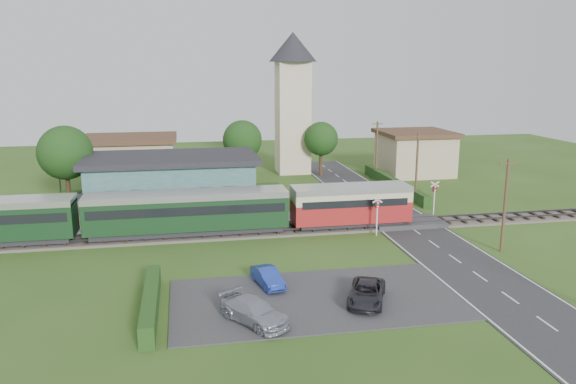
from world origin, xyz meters
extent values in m
plane|color=#2D4C19|center=(0.00, 0.00, 0.00)|extent=(120.00, 120.00, 0.00)
cube|color=#4C443D|center=(0.00, 2.00, 0.10)|extent=(76.00, 3.20, 0.20)
cube|color=#3F3F47|center=(0.00, 1.28, 0.42)|extent=(76.00, 0.08, 0.15)
cube|color=#3F3F47|center=(0.00, 2.72, 0.42)|extent=(76.00, 0.08, 0.15)
cube|color=#28282B|center=(10.00, 0.00, 0.03)|extent=(6.00, 70.00, 0.05)
cube|color=#333335|center=(-1.50, -12.00, 0.04)|extent=(17.00, 9.00, 0.08)
cube|color=#333335|center=(10.00, 2.00, 0.23)|extent=(6.20, 3.40, 0.45)
cube|color=gray|center=(-10.00, 5.20, 0.23)|extent=(30.00, 3.00, 0.45)
cube|color=beige|center=(-18.00, 5.20, 1.65)|extent=(2.00, 2.00, 2.40)
cube|color=#232328|center=(-18.00, 5.20, 2.93)|extent=(2.30, 2.30, 0.15)
cube|color=#2F696A|center=(-10.00, 11.00, 2.40)|extent=(15.00, 8.00, 4.80)
cube|color=#232328|center=(-10.00, 11.00, 5.05)|extent=(16.00, 9.00, 0.50)
cube|color=#232328|center=(-10.00, 7.06, 1.10)|extent=(1.20, 0.12, 2.20)
cube|color=black|center=(-15.00, 7.06, 2.40)|extent=(1.00, 0.12, 1.20)
cube|color=black|center=(-13.00, 7.06, 2.40)|extent=(1.00, 0.12, 1.20)
cube|color=black|center=(-7.00, 7.06, 2.40)|extent=(1.00, 0.12, 1.20)
cube|color=black|center=(-5.00, 7.06, 2.40)|extent=(1.00, 0.12, 1.20)
cube|color=#232328|center=(4.90, 2.00, 0.59)|extent=(9.00, 2.20, 0.50)
cube|color=maroon|center=(4.90, 2.00, 1.59)|extent=(10.00, 2.80, 1.80)
cube|color=beige|center=(4.90, 2.00, 2.84)|extent=(10.00, 2.82, 0.90)
cube|color=black|center=(4.90, 2.00, 2.49)|extent=(9.00, 2.88, 0.60)
cube|color=#BABABA|center=(4.90, 2.00, 3.49)|extent=(10.00, 2.90, 0.45)
cube|color=#232328|center=(-8.70, 2.00, 0.59)|extent=(15.20, 2.20, 0.50)
cube|color=black|center=(-8.70, 2.00, 2.09)|extent=(16.00, 2.80, 2.60)
cube|color=black|center=(-8.70, 2.00, 2.49)|extent=(15.40, 2.86, 0.70)
cube|color=#BABABA|center=(-8.70, 2.00, 3.49)|extent=(16.00, 2.90, 0.50)
cube|color=beige|center=(5.00, 28.00, 7.00)|extent=(4.00, 4.00, 14.00)
cone|color=#232328|center=(5.00, 28.00, 15.80)|extent=(6.00, 6.00, 3.60)
cube|color=tan|center=(-15.00, 25.00, 2.50)|extent=(10.00, 8.00, 5.00)
cube|color=#472D1E|center=(-15.00, 25.00, 5.25)|extent=(10.80, 8.80, 0.50)
cube|color=tan|center=(20.00, 24.00, 2.50)|extent=(8.00, 8.00, 5.00)
cube|color=#472D1E|center=(20.00, 24.00, 5.25)|extent=(8.80, 8.80, 0.50)
cube|color=#193814|center=(-11.00, -12.00, 0.60)|extent=(0.80, 9.00, 1.20)
cube|color=#193814|center=(14.20, 16.00, 0.60)|extent=(0.80, 18.00, 1.20)
cube|color=#193814|center=(-10.00, 15.50, 0.65)|extent=(22.00, 0.80, 1.30)
cylinder|color=#332316|center=(-20.00, 14.00, 2.06)|extent=(0.44, 0.44, 4.12)
sphere|color=#143311|center=(-20.00, 14.00, 5.40)|extent=(5.20, 5.20, 5.20)
cylinder|color=#332316|center=(-2.00, 23.00, 1.93)|extent=(0.44, 0.44, 3.85)
sphere|color=#143311|center=(-2.00, 23.00, 5.04)|extent=(4.60, 4.60, 4.60)
cylinder|color=#332316|center=(8.00, 25.00, 1.79)|extent=(0.44, 0.44, 3.58)
sphere|color=#143311|center=(8.00, 25.00, 4.68)|extent=(4.20, 4.20, 4.20)
cylinder|color=#473321|center=(14.20, -6.00, 3.50)|extent=(0.22, 0.22, 7.00)
cube|color=#473321|center=(14.20, -6.00, 6.70)|extent=(1.40, 0.10, 0.10)
cylinder|color=#473321|center=(14.20, 10.00, 3.50)|extent=(0.22, 0.22, 7.00)
cube|color=#473321|center=(14.20, 10.00, 6.70)|extent=(1.40, 0.10, 0.10)
cylinder|color=#473321|center=(14.20, 22.00, 3.50)|extent=(0.22, 0.22, 7.00)
cube|color=#473321|center=(14.20, 22.00, 6.70)|extent=(1.40, 0.10, 0.10)
cylinder|color=silver|center=(6.40, -0.40, 1.50)|extent=(0.12, 0.12, 3.00)
cube|color=#232328|center=(6.40, -0.40, 2.60)|extent=(0.35, 0.18, 0.55)
sphere|color=#FF190C|center=(6.40, -0.52, 2.75)|extent=(0.14, 0.14, 0.14)
sphere|color=#FF190C|center=(6.40, -0.52, 2.45)|extent=(0.14, 0.14, 0.14)
cube|color=silver|center=(6.40, -0.40, 3.00)|extent=(0.84, 0.05, 0.55)
cube|color=silver|center=(6.40, -0.40, 3.00)|extent=(0.84, 0.05, 0.55)
cylinder|color=silver|center=(13.60, 4.40, 1.50)|extent=(0.12, 0.12, 3.00)
cube|color=#232328|center=(13.60, 4.40, 2.60)|extent=(0.35, 0.18, 0.55)
sphere|color=#FF190C|center=(13.60, 4.28, 2.75)|extent=(0.14, 0.14, 0.14)
sphere|color=#FF190C|center=(13.60, 4.28, 2.45)|extent=(0.14, 0.14, 0.14)
cube|color=silver|center=(13.60, 4.40, 3.00)|extent=(0.84, 0.05, 0.55)
cube|color=silver|center=(13.60, 4.40, 3.00)|extent=(0.84, 0.05, 0.55)
cylinder|color=#3F3F47|center=(-22.00, 20.00, 2.50)|extent=(0.14, 0.14, 5.00)
sphere|color=orange|center=(-22.00, 20.00, 5.00)|extent=(0.30, 0.30, 0.30)
cylinder|color=#3F3F47|center=(16.00, 27.00, 2.50)|extent=(0.14, 0.14, 5.00)
sphere|color=orange|center=(16.00, 27.00, 5.00)|extent=(0.30, 0.30, 0.30)
imported|color=navy|center=(10.67, 14.58, 0.57)|extent=(3.27, 2.27, 1.03)
imported|color=#1E359C|center=(-3.97, -9.50, 0.64)|extent=(1.90, 3.59, 1.12)
imported|color=#9599A8|center=(-5.46, -14.50, 0.73)|extent=(3.98, 4.70, 1.29)
imported|color=#24222A|center=(1.31, -13.11, 0.67)|extent=(3.50, 4.67, 1.18)
imported|color=gray|center=(-1.29, 5.36, 1.22)|extent=(0.66, 0.57, 1.54)
imported|color=gray|center=(-16.54, 4.58, 1.21)|extent=(0.80, 0.90, 1.53)
camera|label=1|loc=(-8.84, -42.27, 13.63)|focal=35.00mm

